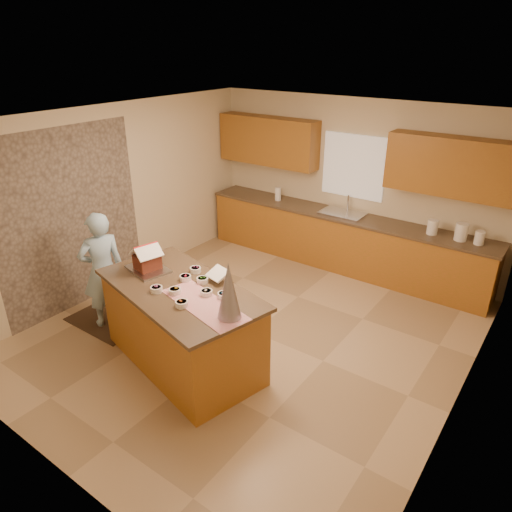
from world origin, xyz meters
name	(u,v)px	position (x,y,z in m)	size (l,w,h in m)	color
floor	(253,332)	(0.00, 0.00, 0.00)	(5.50, 5.50, 0.00)	tan
ceiling	(253,121)	(0.00, 0.00, 2.70)	(5.50, 5.50, 0.00)	silver
wall_back	(353,184)	(0.00, 2.75, 1.35)	(5.50, 5.50, 0.00)	beige
wall_front	(39,351)	(0.00, -2.75, 1.35)	(5.50, 5.50, 0.00)	beige
wall_left	(116,199)	(-2.50, 0.00, 1.35)	(5.50, 5.50, 0.00)	beige
wall_right	(476,299)	(2.50, 0.00, 1.35)	(5.50, 5.50, 0.00)	beige
stone_accent	(70,221)	(-2.48, -0.80, 1.25)	(2.50, 2.50, 0.00)	gray
window_curtain	(354,166)	(0.00, 2.72, 1.65)	(1.05, 0.03, 1.00)	white
back_counter_base	(340,242)	(0.00, 2.45, 0.44)	(4.80, 0.60, 0.88)	#A25521
back_counter_top	(342,216)	(0.00, 2.45, 0.90)	(4.85, 0.63, 0.04)	brown
upper_cabinet_left	(268,141)	(-1.55, 2.57, 1.90)	(1.85, 0.35, 0.80)	#986420
upper_cabinet_right	(455,167)	(1.55, 2.57, 1.90)	(1.85, 0.35, 0.80)	#986420
sink	(342,216)	(0.00, 2.45, 0.89)	(0.70, 0.45, 0.12)	silver
faucet	(348,203)	(0.00, 2.63, 1.06)	(0.03, 0.03, 0.28)	silver
island_base	(182,327)	(-0.31, -0.97, 0.48)	(1.96, 0.98, 0.96)	#A25521
island_top	(179,289)	(-0.31, -0.97, 0.98)	(2.05, 1.07, 0.04)	brown
table_runner	(204,304)	(0.17, -1.08, 1.00)	(1.09, 0.39, 0.01)	#A20B1C
baking_tray	(148,269)	(-0.90, -0.87, 1.02)	(0.50, 0.37, 0.03)	silver
cookbook	(218,274)	(-0.05, -0.60, 1.10)	(0.24, 0.02, 0.20)	white
tinsel_tree	(229,291)	(0.53, -1.12, 1.30)	(0.24, 0.24, 0.60)	#A6A6B2
rug	(108,321)	(-1.76, -0.94, 0.01)	(1.06, 0.69, 0.01)	black
boy	(103,270)	(-1.71, -0.94, 0.79)	(0.57, 0.37, 1.56)	#A4CDE9
canister_a	(433,227)	(1.42, 2.45, 1.02)	(0.15, 0.15, 0.21)	white
canister_b	(461,232)	(1.82, 2.45, 1.04)	(0.17, 0.17, 0.25)	white
canister_c	(480,238)	(2.06, 2.45, 1.02)	(0.13, 0.13, 0.19)	white
paper_towel	(278,194)	(-1.25, 2.45, 1.03)	(0.10, 0.10, 0.23)	white
gingerbread_house	(147,259)	(-0.90, -0.87, 1.14)	(0.36, 0.37, 0.31)	#5D2618
candy_bowls	(191,287)	(-0.17, -0.93, 1.03)	(0.81, 0.79, 0.06)	green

